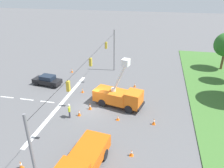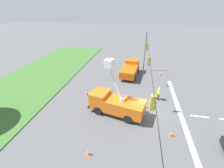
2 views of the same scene
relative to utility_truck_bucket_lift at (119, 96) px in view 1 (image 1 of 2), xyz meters
The scene contains 16 objects.
ground_plane 3.62m from the utility_truck_bucket_lift, 71.42° to the right, with size 200.00×200.00×0.00m, color #565659.
lane_markings 9.05m from the utility_truck_bucket_lift, 83.17° to the right, with size 17.60×15.25×0.01m.
signal_gantry 4.50m from the utility_truck_bucket_lift, 72.49° to the right, with size 26.20×0.33×7.20m.
utility_truck_bucket_lift is the anchor object (origin of this frame).
utility_truck_support_near 11.15m from the utility_truck_bucket_lift, ahead, with size 6.40×3.14×2.28m.
sedan_black 12.41m from the utility_truck_bucket_lift, 107.66° to the right, with size 2.34×4.49×1.56m.
road_worker 6.38m from the utility_truck_bucket_lift, 53.20° to the right, with size 0.61×0.37×1.77m.
traffic_cone_foreground_left 13.43m from the utility_truck_bucket_lift, 27.31° to the right, with size 0.36×0.36×0.80m.
traffic_cone_foreground_right 3.84m from the utility_truck_bucket_lift, 64.48° to the right, with size 0.36×0.36×0.83m.
traffic_cone_mid_left 6.12m from the utility_truck_bucket_lift, 167.81° to the left, with size 0.36×0.36×0.63m.
traffic_cone_mid_right 3.37m from the utility_truck_bucket_lift, ahead, with size 0.36×0.36×0.61m.
traffic_cone_near_bucket 5.36m from the utility_truck_bucket_lift, 52.20° to the right, with size 0.36×0.36×0.79m.
traffic_cone_lane_edge_a 13.86m from the utility_truck_bucket_lift, 132.87° to the right, with size 0.36×0.36×0.70m.
traffic_cone_lane_edge_b 8.92m from the utility_truck_bucket_lift, 17.98° to the left, with size 0.36×0.36×0.67m.
traffic_cone_far_left 5.56m from the utility_truck_bucket_lift, 55.20° to the left, with size 0.36×0.36×0.79m.
traffic_cone_far_right 6.39m from the utility_truck_bucket_lift, 113.56° to the right, with size 0.36×0.36×0.63m.
Camera 1 is at (22.53, 7.44, 14.27)m, focal length 35.00 mm.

